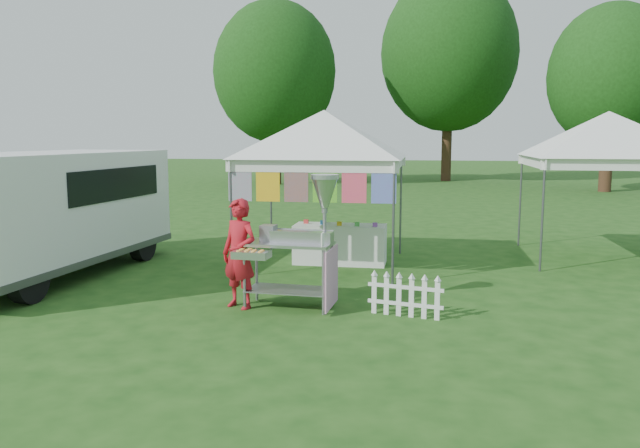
# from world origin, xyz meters

# --- Properties ---
(ground) EXTENTS (120.00, 120.00, 0.00)m
(ground) POSITION_xyz_m (0.00, 0.00, 0.00)
(ground) COLOR #1C4614
(ground) RESTS_ON ground
(canopy_main) EXTENTS (4.24, 4.24, 3.45)m
(canopy_main) POSITION_xyz_m (0.00, 3.49, 2.99)
(canopy_main) COLOR #59595E
(canopy_main) RESTS_ON ground
(canopy_right) EXTENTS (4.24, 4.24, 3.45)m
(canopy_right) POSITION_xyz_m (5.50, 5.00, 2.99)
(canopy_right) COLOR #59595E
(canopy_right) RESTS_ON ground
(tree_left) EXTENTS (6.40, 6.40, 9.53)m
(tree_left) POSITION_xyz_m (-6.00, 24.00, 5.83)
(tree_left) COLOR #352113
(tree_left) RESTS_ON ground
(tree_mid) EXTENTS (7.60, 7.60, 11.52)m
(tree_mid) POSITION_xyz_m (3.00, 28.00, 7.14)
(tree_mid) COLOR #352113
(tree_mid) RESTS_ON ground
(tree_right) EXTENTS (5.60, 5.60, 8.42)m
(tree_right) POSITION_xyz_m (10.00, 22.00, 5.18)
(tree_right) COLOR #352113
(tree_right) RESTS_ON ground
(donut_cart) EXTENTS (1.46, 0.91, 1.96)m
(donut_cart) POSITION_xyz_m (0.20, 0.34, 1.15)
(donut_cart) COLOR gray
(donut_cart) RESTS_ON ground
(vendor) EXTENTS (0.69, 0.59, 1.61)m
(vendor) POSITION_xyz_m (-0.71, 0.23, 0.80)
(vendor) COLOR #B41621
(vendor) RESTS_ON ground
(cargo_van) EXTENTS (2.48, 5.46, 2.22)m
(cargo_van) POSITION_xyz_m (-4.71, 1.79, 1.19)
(cargo_van) COLOR white
(cargo_van) RESTS_ON ground
(picket_fence) EXTENTS (1.06, 0.26, 0.56)m
(picket_fence) POSITION_xyz_m (1.70, 0.15, 0.29)
(picket_fence) COLOR white
(picket_fence) RESTS_ON ground
(display_table) EXTENTS (1.80, 0.70, 0.77)m
(display_table) POSITION_xyz_m (0.29, 3.68, 0.39)
(display_table) COLOR white
(display_table) RESTS_ON ground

